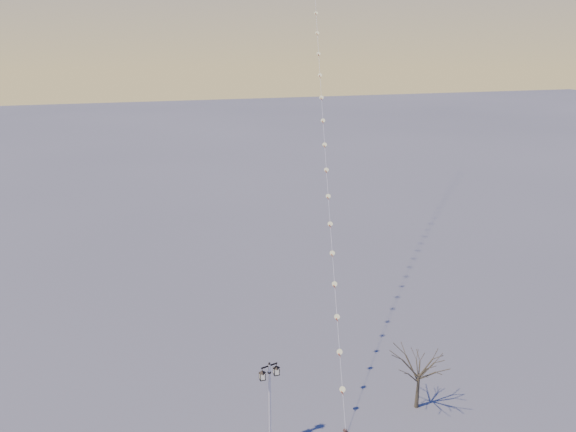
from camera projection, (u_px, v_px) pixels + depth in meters
name	position (u px, v px, depth m)	size (l,w,h in m)	color
street_lamp	(270.00, 399.00, 24.86)	(1.08, 0.58, 4.37)	black
bare_tree	(420.00, 366.00, 27.33)	(2.11, 2.11, 3.49)	#3D3626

